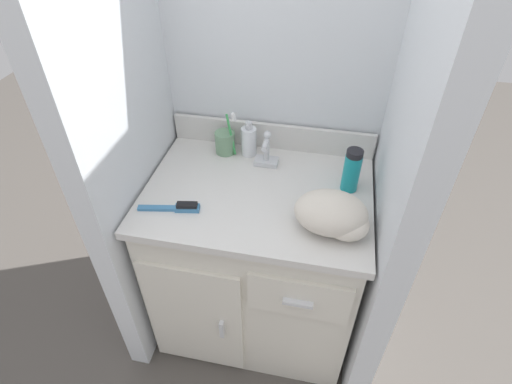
{
  "coord_description": "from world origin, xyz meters",
  "views": [
    {
      "loc": [
        0.21,
        -1.07,
        1.7
      ],
      "look_at": [
        0.0,
        -0.03,
        0.8
      ],
      "focal_mm": 28.0,
      "sensor_mm": 36.0,
      "label": 1
    }
  ],
  "objects_px": {
    "hairbrush": "(178,207)",
    "hand_towel": "(334,215)",
    "toothbrush_cup": "(225,142)",
    "shaving_cream_can": "(352,170)",
    "soap_dispenser": "(249,141)"
  },
  "relations": [
    {
      "from": "hairbrush",
      "to": "hand_towel",
      "type": "bearing_deg",
      "value": -7.86
    },
    {
      "from": "toothbrush_cup",
      "to": "hand_towel",
      "type": "height_order",
      "value": "toothbrush_cup"
    },
    {
      "from": "toothbrush_cup",
      "to": "hand_towel",
      "type": "relative_size",
      "value": 0.79
    },
    {
      "from": "hand_towel",
      "to": "soap_dispenser",
      "type": "bearing_deg",
      "value": 135.18
    },
    {
      "from": "toothbrush_cup",
      "to": "shaving_cream_can",
      "type": "xyz_separation_m",
      "value": [
        0.49,
        -0.13,
        0.03
      ]
    },
    {
      "from": "hairbrush",
      "to": "hand_towel",
      "type": "height_order",
      "value": "hand_towel"
    },
    {
      "from": "shaving_cream_can",
      "to": "soap_dispenser",
      "type": "bearing_deg",
      "value": 160.53
    },
    {
      "from": "soap_dispenser",
      "to": "hand_towel",
      "type": "bearing_deg",
      "value": -44.82
    },
    {
      "from": "hairbrush",
      "to": "hand_towel",
      "type": "relative_size",
      "value": 0.88
    },
    {
      "from": "shaving_cream_can",
      "to": "hairbrush",
      "type": "xyz_separation_m",
      "value": [
        -0.56,
        -0.23,
        -0.07
      ]
    },
    {
      "from": "toothbrush_cup",
      "to": "shaving_cream_can",
      "type": "bearing_deg",
      "value": -15.34
    },
    {
      "from": "toothbrush_cup",
      "to": "hairbrush",
      "type": "xyz_separation_m",
      "value": [
        -0.07,
        -0.37,
        -0.04
      ]
    },
    {
      "from": "toothbrush_cup",
      "to": "shaving_cream_can",
      "type": "relative_size",
      "value": 1.15
    },
    {
      "from": "shaving_cream_can",
      "to": "hand_towel",
      "type": "xyz_separation_m",
      "value": [
        -0.04,
        -0.21,
        -0.03
      ]
    },
    {
      "from": "toothbrush_cup",
      "to": "hairbrush",
      "type": "bearing_deg",
      "value": -100.93
    }
  ]
}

